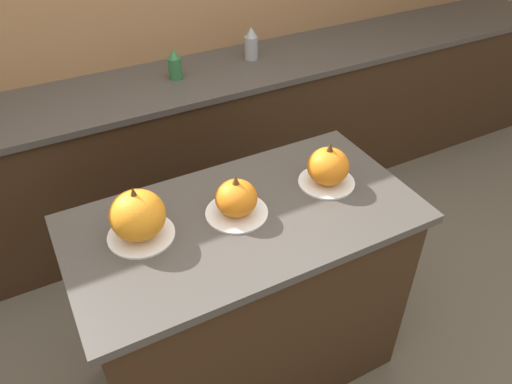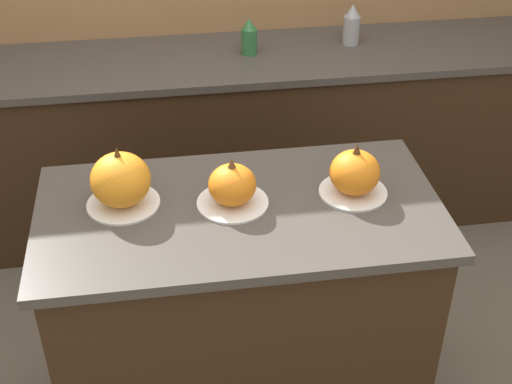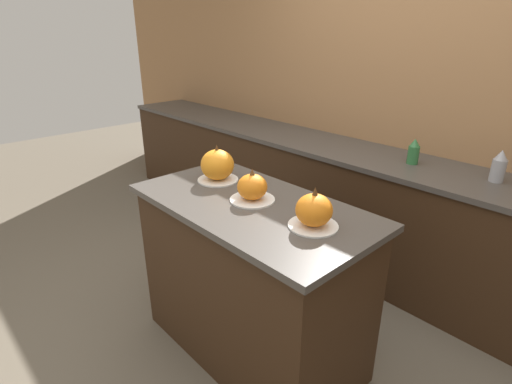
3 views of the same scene
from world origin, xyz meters
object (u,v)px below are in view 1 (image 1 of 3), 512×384
object	(u,v)px
pumpkin_cake_center	(236,200)
bottle_short	(175,65)
bottle_tall	(251,44)
pumpkin_cake_right	(328,168)
pumpkin_cake_left	(138,216)

from	to	relation	value
pumpkin_cake_center	bottle_short	xyz separation A→B (m)	(0.23, 1.23, -0.01)
pumpkin_cake_center	bottle_tall	world-z (taller)	pumpkin_cake_center
pumpkin_cake_right	bottle_short	size ratio (longest dim) A/B	1.31
pumpkin_cake_center	bottle_short	distance (m)	1.26
pumpkin_cake_right	bottle_tall	size ratio (longest dim) A/B	1.16
pumpkin_cake_left	pumpkin_cake_center	xyz separation A→B (m)	(0.34, -0.05, -0.02)
bottle_tall	bottle_short	bearing A→B (deg)	-174.58
pumpkin_cake_center	bottle_tall	xyz separation A→B (m)	(0.73, 1.28, -0.00)
pumpkin_cake_right	bottle_tall	world-z (taller)	pumpkin_cake_right
pumpkin_cake_left	bottle_short	distance (m)	1.32
pumpkin_cake_right	bottle_tall	xyz separation A→B (m)	(0.33, 1.28, -0.01)
bottle_tall	pumpkin_cake_left	bearing A→B (deg)	-130.94
pumpkin_cake_left	pumpkin_cake_center	size ratio (longest dim) A/B	1.01
pumpkin_cake_right	bottle_tall	bearing A→B (deg)	75.50
pumpkin_cake_center	pumpkin_cake_left	bearing A→B (deg)	172.16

